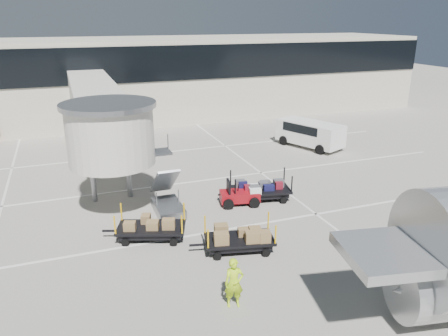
{
  "coord_description": "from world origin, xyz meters",
  "views": [
    {
      "loc": [
        -6.08,
        -16.33,
        10.07
      ],
      "look_at": [
        2.0,
        5.45,
        2.0
      ],
      "focal_mm": 35.0,
      "sensor_mm": 36.0,
      "label": 1
    }
  ],
  "objects": [
    {
      "name": "terminal",
      "position": [
        -0.35,
        29.94,
        4.11
      ],
      "size": [
        64.0,
        12.11,
        15.2
      ],
      "color": "beige",
      "rests_on": "ground"
    },
    {
      "name": "ground_worker",
      "position": [
        -1.04,
        -3.78,
        0.97
      ],
      "size": [
        0.79,
        0.6,
        1.93
      ],
      "primitive_type": "imported",
      "rotation": [
        0.0,
        0.0,
        -0.22
      ],
      "color": "#B5E317",
      "rests_on": "ground"
    },
    {
      "name": "box_cart_near",
      "position": [
        0.68,
        -0.07,
        0.56
      ],
      "size": [
        3.91,
        2.19,
        1.5
      ],
      "rotation": [
        0.0,
        0.0,
        -0.22
      ],
      "color": "black",
      "rests_on": "ground"
    },
    {
      "name": "suitcase_cart",
      "position": [
        4.02,
        4.89,
        0.59
      ],
      "size": [
        4.26,
        2.32,
        1.63
      ],
      "rotation": [
        0.0,
        0.0,
        -0.2
      ],
      "color": "black",
      "rests_on": "ground"
    },
    {
      "name": "baggage_tug",
      "position": [
        2.72,
        4.67,
        0.53
      ],
      "size": [
        2.4,
        1.81,
        1.46
      ],
      "rotation": [
        0.0,
        0.0,
        -0.21
      ],
      "color": "maroon",
      "rests_on": "ground"
    },
    {
      "name": "jet_bridge",
      "position": [
        -3.97,
        12.26,
        4.28
      ],
      "size": [
        5.7,
        20.4,
        6.03
      ],
      "color": "silver",
      "rests_on": "ground"
    },
    {
      "name": "box_cart_far",
      "position": [
        -2.87,
        2.33,
        0.56
      ],
      "size": [
        3.98,
        2.56,
        1.54
      ],
      "rotation": [
        0.0,
        0.0,
        -0.34
      ],
      "color": "black",
      "rests_on": "ground"
    },
    {
      "name": "minivan",
      "position": [
        12.31,
        13.54,
        1.23
      ],
      "size": [
        4.14,
        5.85,
        2.06
      ],
      "rotation": [
        0.0,
        0.0,
        0.4
      ],
      "color": "white",
      "rests_on": "ground"
    },
    {
      "name": "lane_markings",
      "position": [
        -0.67,
        9.33,
        0.01
      ],
      "size": [
        40.0,
        30.0,
        0.02
      ],
      "color": "silver",
      "rests_on": "ground"
    },
    {
      "name": "ground",
      "position": [
        0.0,
        0.0,
        0.0
      ],
      "size": [
        140.0,
        140.0,
        0.0
      ],
      "primitive_type": "plane",
      "color": "#B0A99D",
      "rests_on": "ground"
    }
  ]
}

